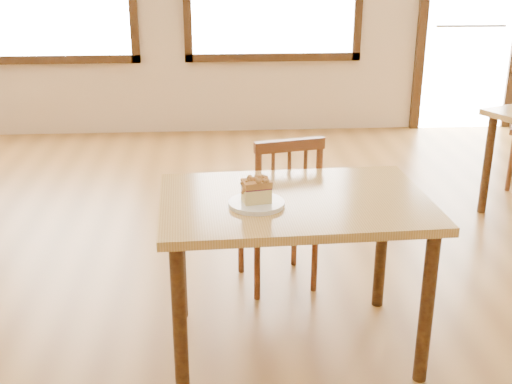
% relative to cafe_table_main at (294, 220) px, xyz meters
% --- Properties ---
extents(ground, '(8.00, 8.00, 0.00)m').
position_rel_cafe_table_main_xyz_m(ground, '(-0.02, -0.09, -0.65)').
color(ground, olive).
extents(entry_door, '(1.08, 0.06, 2.29)m').
position_rel_cafe_table_main_xyz_m(entry_door, '(2.28, 3.89, 0.55)').
color(entry_door, white).
rests_on(entry_door, ground).
extents(cafe_table_main, '(1.20, 0.83, 0.75)m').
position_rel_cafe_table_main_xyz_m(cafe_table_main, '(0.00, 0.00, 0.00)').
color(cafe_table_main, '#B79047').
rests_on(cafe_table_main, ground).
extents(cafe_chair_main, '(0.48, 0.48, 0.89)m').
position_rel_cafe_table_main_xyz_m(cafe_chair_main, '(0.00, 0.60, -0.20)').
color(cafe_chair_main, '#582918').
rests_on(cafe_chair_main, ground).
extents(plate, '(0.24, 0.24, 0.02)m').
position_rel_cafe_table_main_xyz_m(plate, '(-0.17, -0.07, 0.11)').
color(plate, white).
rests_on(plate, cafe_table_main).
extents(cake_slice, '(0.14, 0.11, 0.11)m').
position_rel_cafe_table_main_xyz_m(cake_slice, '(-0.17, -0.07, 0.18)').
color(cake_slice, '#DBCC7C').
rests_on(cake_slice, plate).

